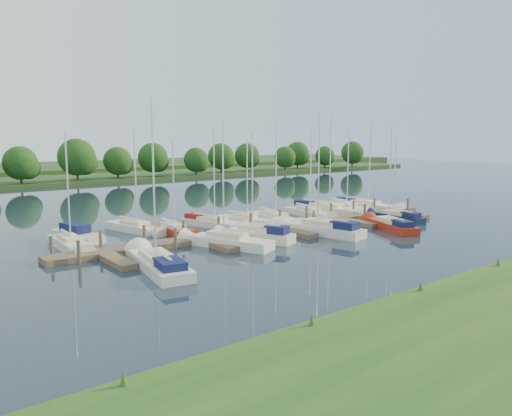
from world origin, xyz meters
TOP-DOWN VIEW (x-y plane):
  - ground at (0.00, 0.00)m, footprint 260.00×260.00m
  - dock at (0.00, 7.31)m, footprint 40.00×6.00m
  - mooring_pilings at (0.00, 8.43)m, footprint 38.24×2.84m
  - far_shore at (0.00, 75.00)m, footprint 180.00×30.00m
  - distant_hill at (0.00, 100.00)m, footprint 220.00×40.00m
  - treeline at (2.08, 62.18)m, footprint 145.44×9.37m
  - sailboat_n_0 at (-16.99, 11.77)m, footprint 1.78×6.95m
  - motorboat at (-15.50, 14.74)m, footprint 2.61×5.92m
  - sailboat_n_2 at (-10.23, 14.98)m, footprint 3.06×7.36m
  - sailboat_n_3 at (-8.28, 11.69)m, footprint 1.68×6.61m
  - sailboat_n_4 at (-3.56, 12.92)m, footprint 3.43×7.43m
  - sailboat_n_5 at (-0.13, 12.24)m, footprint 3.22×6.56m
  - sailboat_n_6 at (2.49, 11.00)m, footprint 2.60×8.12m
  - sailboat_n_7 at (7.92, 11.82)m, footprint 2.39×7.23m
  - sailboat_n_8 at (11.18, 12.50)m, footprint 4.43×9.13m
  - sailboat_n_9 at (13.61, 11.82)m, footprint 2.36×7.55m
  - sailboat_n_10 at (17.06, 11.81)m, footprint 3.44×8.91m
  - sailboat_s_0 at (-14.47, 2.33)m, footprint 3.37×8.99m
  - sailboat_s_1 at (-7.33, 4.96)m, footprint 4.35×7.68m
  - sailboat_s_2 at (-4.13, 5.30)m, footprint 3.75×6.88m
  - sailboat_s_3 at (1.91, 3.90)m, footprint 3.35×8.43m
  - sailboat_s_4 at (8.53, 1.80)m, footprint 4.15×7.39m
  - sailboat_s_5 at (12.84, 4.38)m, footprint 2.10×6.79m

SIDE VIEW (x-z plane):
  - ground at x=0.00m, z-range 0.00..0.00m
  - dock at x=0.00m, z-range 0.00..0.40m
  - sailboat_n_2 at x=-10.23m, z-range -4.38..4.92m
  - sailboat_n_0 at x=-16.99m, z-range -4.18..4.72m
  - sailboat_n_5 at x=-0.13m, z-range -3.94..4.48m
  - sailboat_n_7 at x=7.92m, z-range -4.31..4.84m
  - sailboat_n_6 at x=2.49m, z-range -4.85..5.39m
  - sailboat_n_3 at x=-8.28m, z-range -4.01..4.56m
  - sailboat_n_9 at x=13.61m, z-range -4.55..5.10m
  - sailboat_s_1 at x=-7.33m, z-range -4.78..5.35m
  - far_shore at x=0.00m, z-range 0.00..0.60m
  - sailboat_n_4 at x=-3.56m, z-range -4.38..4.99m
  - sailboat_n_10 at x=17.06m, z-range -5.23..5.85m
  - sailboat_s_5 at x=12.84m, z-range -4.02..4.64m
  - sailboat_s_0 at x=-14.47m, z-range -5.29..5.91m
  - sailboat_s_4 at x=8.53m, z-range -4.48..5.11m
  - sailboat_n_8 at x=11.18m, z-range -5.43..6.07m
  - motorboat at x=-15.50m, z-range -0.47..1.15m
  - sailboat_s_3 at x=1.91m, z-range -5.06..5.75m
  - sailboat_s_2 at x=-4.13m, z-range -4.26..4.96m
  - mooring_pilings at x=0.00m, z-range -0.40..1.60m
  - distant_hill at x=0.00m, z-range 0.00..1.40m
  - treeline at x=2.08m, z-range -0.06..8.20m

